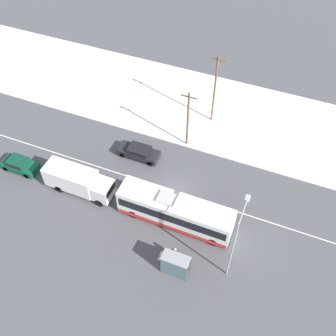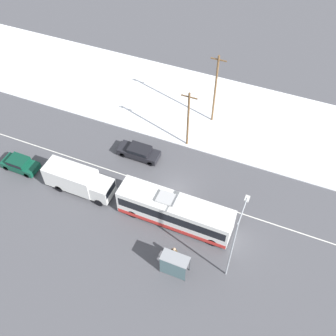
# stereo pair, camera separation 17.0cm
# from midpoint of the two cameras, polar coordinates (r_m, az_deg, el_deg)

# --- Properties ---
(ground_plane) EXTENTS (120.00, 120.00, 0.00)m
(ground_plane) POSITION_cam_midpoint_polar(r_m,az_deg,el_deg) (41.24, 0.82, -3.42)
(ground_plane) COLOR #4C4C51
(snow_lot) EXTENTS (80.00, 14.10, 0.12)m
(snow_lot) POSITION_cam_midpoint_polar(r_m,az_deg,el_deg) (50.17, 6.62, 8.12)
(snow_lot) COLOR white
(snow_lot) RESTS_ON ground_plane
(lane_marking_center) EXTENTS (60.00, 0.12, 0.00)m
(lane_marking_center) POSITION_cam_midpoint_polar(r_m,az_deg,el_deg) (41.24, 0.82, -3.41)
(lane_marking_center) COLOR silver
(lane_marking_center) RESTS_ON ground_plane
(city_bus) EXTENTS (11.25, 2.57, 3.37)m
(city_bus) POSITION_cam_midpoint_polar(r_m,az_deg,el_deg) (37.78, 0.94, -6.28)
(city_bus) COLOR white
(city_bus) RESTS_ON ground_plane
(box_truck) EXTENTS (7.31, 2.30, 2.80)m
(box_truck) POSITION_cam_midpoint_polar(r_m,az_deg,el_deg) (41.22, -13.07, -1.74)
(box_truck) COLOR silver
(box_truck) RESTS_ON ground_plane
(sedan_car) EXTENTS (4.70, 1.80, 1.40)m
(sedan_car) POSITION_cam_midpoint_polar(r_m,az_deg,el_deg) (44.02, -4.36, 2.37)
(sedan_car) COLOR black
(sedan_car) RESTS_ON ground_plane
(parked_car_near_truck) EXTENTS (4.02, 1.80, 1.47)m
(parked_car_near_truck) POSITION_cam_midpoint_polar(r_m,az_deg,el_deg) (45.58, -20.86, 0.52)
(parked_car_near_truck) COLOR #0F4733
(parked_car_near_truck) RESTS_ON ground_plane
(pedestrian_at_stop) EXTENTS (0.64, 0.28, 1.77)m
(pedestrian_at_stop) POSITION_cam_midpoint_polar(r_m,az_deg,el_deg) (36.11, 0.86, -12.11)
(pedestrian_at_stop) COLOR #23232D
(pedestrian_at_stop) RESTS_ON ground_plane
(bus_shelter) EXTENTS (2.48, 1.20, 2.40)m
(bus_shelter) POSITION_cam_midpoint_polar(r_m,az_deg,el_deg) (34.88, 0.82, -13.86)
(bus_shelter) COLOR gray
(bus_shelter) RESTS_ON ground_plane
(streetlamp) EXTENTS (0.36, 3.03, 8.19)m
(streetlamp) POSITION_cam_midpoint_polar(r_m,az_deg,el_deg) (32.51, 9.65, -10.05)
(streetlamp) COLOR #9EA3A8
(streetlamp) RESTS_ON ground_plane
(utility_pole_roadside) EXTENTS (1.80, 0.24, 7.46)m
(utility_pole_roadside) POSITION_cam_midpoint_polar(r_m,az_deg,el_deg) (43.12, 2.79, 7.12)
(utility_pole_roadside) COLOR brown
(utility_pole_roadside) RESTS_ON ground_plane
(utility_pole_snowlot) EXTENTS (1.80, 0.24, 9.18)m
(utility_pole_snowlot) POSITION_cam_midpoint_polar(r_m,az_deg,el_deg) (45.99, 6.69, 11.33)
(utility_pole_snowlot) COLOR brown
(utility_pole_snowlot) RESTS_ON ground_plane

